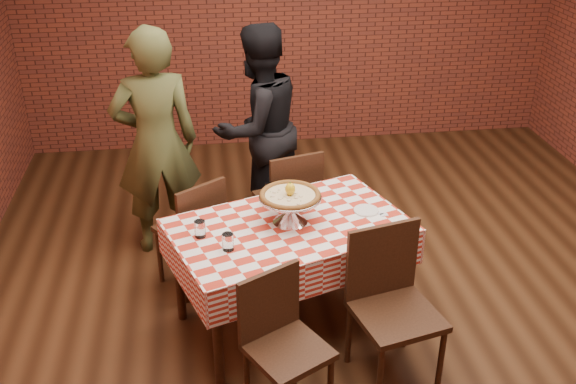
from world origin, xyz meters
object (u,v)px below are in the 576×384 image
at_px(water_glass_right, 200,229).
at_px(diner_black, 258,128).
at_px(pizza, 290,196).
at_px(chair_near_right, 397,312).
at_px(water_glass_left, 228,242).
at_px(chair_near_left, 288,353).
at_px(table, 289,275).
at_px(condiment_caddy, 274,194).
at_px(chair_far_right, 287,200).
at_px(chair_far_left, 190,232).
at_px(diner_olive, 156,143).
at_px(pizza_stand, 290,209).

height_order(water_glass_right, diner_black, diner_black).
bearing_deg(pizza, chair_near_right, -49.77).
distance_m(water_glass_left, chair_near_left, 0.74).
bearing_deg(diner_black, water_glass_left, 46.13).
xyz_separation_m(table, water_glass_right, (-0.56, -0.07, 0.44)).
distance_m(pizza, diner_black, 1.38).
bearing_deg(diner_black, chair_near_left, 56.12).
xyz_separation_m(table, condiment_caddy, (-0.07, 0.28, 0.46)).
distance_m(condiment_caddy, chair_far_right, 0.74).
distance_m(water_glass_right, chair_far_left, 0.72).
bearing_deg(diner_olive, condiment_caddy, 124.17).
relative_size(chair_near_right, diner_black, 0.56).
height_order(water_glass_right, chair_far_right, chair_far_right).
bearing_deg(pizza_stand, water_glass_left, -145.63).
bearing_deg(chair_near_left, diner_black, 59.70).
relative_size(pizza_stand, pizza, 1.05).
bearing_deg(pizza_stand, chair_near_left, -98.56).
distance_m(water_glass_left, chair_far_right, 1.29).
relative_size(pizza_stand, condiment_caddy, 2.77).
distance_m(chair_near_right, chair_far_left, 1.65).
xyz_separation_m(table, chair_near_right, (0.55, -0.60, 0.10)).
bearing_deg(diner_olive, water_glass_left, 99.06).
height_order(water_glass_right, chair_near_right, chair_near_right).
bearing_deg(chair_near_left, pizza, 52.66).
xyz_separation_m(chair_near_left, diner_olive, (-0.74, 1.91, 0.46)).
bearing_deg(table, condiment_caddy, 103.22).
bearing_deg(chair_near_right, water_glass_right, 140.86).
bearing_deg(table, pizza_stand, 73.62).
relative_size(pizza_stand, water_glass_right, 3.77).
bearing_deg(chair_near_left, pizza_stand, 52.66).
distance_m(table, pizza, 0.57).
xyz_separation_m(chair_near_left, chair_near_right, (0.67, 0.22, 0.04)).
bearing_deg(chair_near_left, chair_far_right, 53.81).
relative_size(water_glass_right, diner_black, 0.06).
height_order(table, chair_near_left, chair_near_left).
distance_m(pizza_stand, condiment_caddy, 0.26).
distance_m(condiment_caddy, chair_near_left, 1.17).
height_order(condiment_caddy, chair_far_left, condiment_caddy).
bearing_deg(water_glass_left, table, 31.35).
bearing_deg(water_glass_right, table, 7.18).
bearing_deg(condiment_caddy, pizza, -70.58).
bearing_deg(chair_far_right, pizza, 68.35).
distance_m(diner_olive, diner_black, 0.86).
height_order(chair_far_right, diner_olive, diner_olive).
relative_size(table, diner_black, 0.85).
bearing_deg(condiment_caddy, water_glass_left, -120.46).
xyz_separation_m(water_glass_left, chair_far_left, (-0.25, 0.78, -0.38)).
xyz_separation_m(chair_near_left, chair_far_left, (-0.52, 1.36, 0.00)).
bearing_deg(chair_far_left, water_glass_right, 63.76).
relative_size(table, water_glass_right, 13.51).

